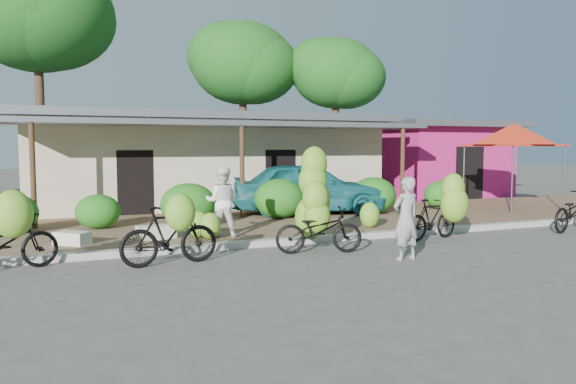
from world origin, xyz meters
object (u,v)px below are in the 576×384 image
at_px(tree_far_center, 32,10).
at_px(bike_right, 441,211).
at_px(bike_center, 316,211).
at_px(bike_far_right, 573,212).
at_px(tree_near_right, 331,71).
at_px(bystander, 222,202).
at_px(vendor, 406,218).
at_px(teal_van, 308,188).
at_px(red_canopy, 514,134).
at_px(sack_far, 72,238).
at_px(bike_far_left, 3,238).
at_px(bike_left, 171,233).
at_px(sack_near, 156,232).
at_px(tree_center_right, 238,61).

bearing_deg(tree_far_center, bike_right, -59.52).
bearing_deg(bike_center, bike_far_right, -76.19).
bearing_deg(tree_near_right, bystander, -127.19).
height_order(vendor, teal_van, teal_van).
distance_m(tree_near_right, teal_van, 10.97).
height_order(tree_far_center, teal_van, tree_far_center).
distance_m(tree_far_center, tree_near_right, 13.24).
relative_size(tree_near_right, red_canopy, 2.11).
bearing_deg(red_canopy, sack_far, -173.66).
height_order(tree_near_right, bike_far_left, tree_near_right).
height_order(bike_left, bike_right, bike_right).
bearing_deg(bike_far_right, tree_near_right, -14.72).
distance_m(bike_left, bike_center, 3.17).
bearing_deg(bystander, vendor, 153.37).
bearing_deg(bike_far_right, teal_van, 29.59).
bearing_deg(vendor, bystander, -57.63).
bearing_deg(bike_far_right, bike_left, 75.87).
xyz_separation_m(tree_far_center, sack_near, (2.68, -12.85, -7.49)).
distance_m(bike_far_left, teal_van, 9.55).
bearing_deg(red_canopy, bystander, -170.62).
xyz_separation_m(bike_right, bike_far_right, (4.21, -0.09, -0.20)).
height_order(tree_near_right, bike_right, tree_near_right).
distance_m(bike_center, bike_far_right, 7.43).
relative_size(sack_near, vendor, 0.52).
bearing_deg(bike_right, tree_near_right, -28.02).
bearing_deg(bike_right, bike_far_left, 77.23).
xyz_separation_m(tree_far_center, teal_van, (7.89, -9.91, -6.83)).
height_order(bike_right, bike_far_right, bike_right).
xyz_separation_m(bike_left, bike_far_right, (10.57, 0.18, -0.11)).
bearing_deg(bystander, bike_left, 78.36).
xyz_separation_m(sack_near, teal_van, (5.20, 2.93, 0.66)).
bearing_deg(sack_far, bike_far_right, -10.36).
distance_m(tree_near_right, red_canopy, 10.54).
xyz_separation_m(tree_near_right, bike_left, (-10.48, -13.85, -5.14)).
relative_size(bike_far_left, bike_right, 1.23).
relative_size(bike_right, teal_van, 0.36).
relative_size(tree_near_right, bike_center, 3.33).
bearing_deg(tree_far_center, bike_left, -80.66).
distance_m(vendor, bystander, 4.37).
distance_m(red_canopy, bystander, 10.81).
distance_m(bike_center, teal_van, 5.59).
distance_m(tree_center_right, bike_right, 16.56).
bearing_deg(sack_far, bystander, -3.61).
bearing_deg(tree_center_right, sack_near, -115.34).
xyz_separation_m(tree_far_center, bike_left, (2.52, -15.35, -7.13)).
distance_m(bike_far_left, sack_near, 3.60).
relative_size(bike_left, teal_van, 0.40).
distance_m(bike_right, bystander, 5.11).
bearing_deg(bike_far_left, tree_far_center, -22.40).
height_order(bike_far_left, sack_far, bike_far_left).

